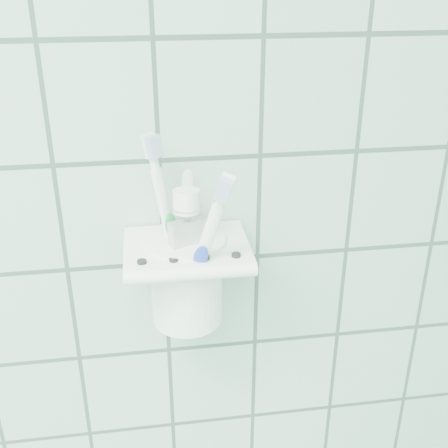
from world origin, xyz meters
name	(u,v)px	position (x,y,z in m)	size (l,w,h in m)	color
holder_bracket	(187,251)	(0.64, 1.15, 1.29)	(0.12, 0.10, 0.04)	white
cup	(186,276)	(0.64, 1.16, 1.26)	(0.08, 0.08, 0.09)	white
toothbrush_pink	(184,226)	(0.64, 1.16, 1.31)	(0.04, 0.02, 0.19)	white
toothbrush_blue	(188,220)	(0.65, 1.17, 1.32)	(0.02, 0.05, 0.20)	white
toothbrush_orange	(177,237)	(0.64, 1.14, 1.31)	(0.05, 0.06, 0.19)	white
toothpaste_tube	(187,250)	(0.64, 1.14, 1.30)	(0.04, 0.04, 0.14)	silver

